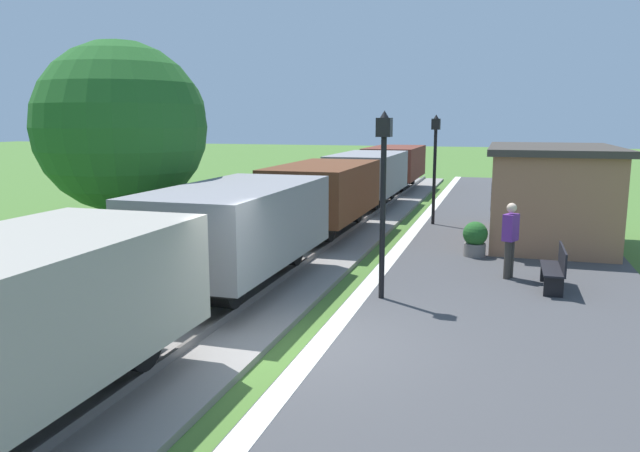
{
  "coord_description": "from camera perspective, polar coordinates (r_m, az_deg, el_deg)",
  "views": [
    {
      "loc": [
        3.06,
        -8.8,
        3.77
      ],
      "look_at": [
        -0.77,
        3.88,
        1.45
      ],
      "focal_mm": 34.1,
      "sensor_mm": 36.0,
      "label": 1
    }
  ],
  "objects": [
    {
      "name": "ground_plane",
      "position": [
        10.05,
        -2.25,
        -12.12
      ],
      "size": [
        160.0,
        160.0,
        0.0
      ],
      "primitive_type": "plane",
      "color": "#47702D"
    },
    {
      "name": "platform_slab",
      "position": [
        9.53,
        16.77,
        -13.02
      ],
      "size": [
        6.0,
        60.0,
        0.25
      ],
      "primitive_type": "cube",
      "color": "#424244",
      "rests_on": "ground"
    },
    {
      "name": "platform_edge_stripe",
      "position": [
        9.84,
        -0.02,
        -11.01
      ],
      "size": [
        0.36,
        60.0,
        0.01
      ],
      "primitive_type": "cube",
      "color": "silver",
      "rests_on": "platform_slab"
    },
    {
      "name": "track_ballast",
      "position": [
        11.0,
        -14.35,
        -10.11
      ],
      "size": [
        3.8,
        60.0,
        0.12
      ],
      "primitive_type": "cube",
      "color": "gray",
      "rests_on": "ground"
    },
    {
      "name": "rail_near",
      "position": [
        10.62,
        -10.99,
        -9.98
      ],
      "size": [
        0.07,
        60.0,
        0.14
      ],
      "primitive_type": "cube",
      "color": "slate",
      "rests_on": "track_ballast"
    },
    {
      "name": "rail_far",
      "position": [
        11.33,
        -17.54,
        -8.97
      ],
      "size": [
        0.07,
        60.0,
        0.14
      ],
      "primitive_type": "cube",
      "color": "slate",
      "rests_on": "track_ballast"
    },
    {
      "name": "freight_train",
      "position": [
        19.44,
        0.35,
        2.91
      ],
      "size": [
        2.5,
        32.6,
        2.12
      ],
      "color": "gray",
      "rests_on": "rail_near"
    },
    {
      "name": "station_hut",
      "position": [
        19.04,
        20.74,
        2.9
      ],
      "size": [
        3.5,
        5.8,
        2.78
      ],
      "color": "#9E6B4C",
      "rests_on": "platform_slab"
    },
    {
      "name": "bench_near_hut",
      "position": [
        13.67,
        21.26,
        -3.65
      ],
      "size": [
        0.42,
        1.5,
        0.91
      ],
      "color": "black",
      "rests_on": "platform_slab"
    },
    {
      "name": "bench_down_platform",
      "position": [
        23.43,
        19.49,
        1.88
      ],
      "size": [
        0.42,
        1.5,
        0.91
      ],
      "color": "black",
      "rests_on": "platform_slab"
    },
    {
      "name": "person_waiting",
      "position": [
        14.2,
        17.41,
        -1.03
      ],
      "size": [
        0.38,
        0.45,
        1.71
      ],
      "rotation": [
        0.0,
        0.0,
        2.72
      ],
      "color": "#38332D",
      "rests_on": "platform_slab"
    },
    {
      "name": "potted_planter",
      "position": [
        16.35,
        14.35,
        -1.13
      ],
      "size": [
        0.64,
        0.64,
        0.92
      ],
      "color": "slate",
      "rests_on": "platform_slab"
    },
    {
      "name": "lamp_post_near",
      "position": [
        11.85,
        5.97,
        5.18
      ],
      "size": [
        0.28,
        0.28,
        3.7
      ],
      "color": "black",
      "rests_on": "platform_slab"
    },
    {
      "name": "lamp_post_far",
      "position": [
        20.89,
        10.76,
        7.1
      ],
      "size": [
        0.28,
        0.28,
        3.7
      ],
      "color": "black",
      "rests_on": "platform_slab"
    },
    {
      "name": "tree_trackside_mid",
      "position": [
        16.12,
        -18.18,
        8.78
      ],
      "size": [
        4.25,
        4.25,
        5.72
      ],
      "color": "#4C3823",
      "rests_on": "ground"
    },
    {
      "name": "tree_trackside_far",
      "position": [
        25.46,
        -15.15,
        10.09
      ],
      "size": [
        3.92,
        3.92,
        5.96
      ],
      "color": "#4C3823",
      "rests_on": "ground"
    }
  ]
}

